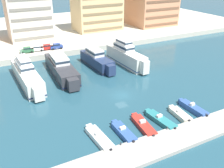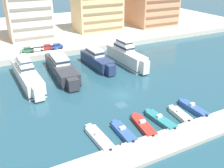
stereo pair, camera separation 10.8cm
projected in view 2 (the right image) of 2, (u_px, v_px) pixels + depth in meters
name	position (u px, v px, depth m)	size (l,w,h in m)	color
ground_plane	(122.00, 95.00, 56.73)	(400.00, 400.00, 0.00)	#234C5B
quay_promenade	(48.00, 30.00, 109.86)	(180.00, 70.00, 1.82)	beige
pier_dock	(175.00, 139.00, 41.93)	(120.00, 5.49, 0.67)	#A8A399
yacht_ivory_far_left	(27.00, 74.00, 61.76)	(4.94, 22.63, 8.09)	silver
yacht_charcoal_left	(61.00, 68.00, 66.67)	(5.51, 22.72, 6.72)	#333338
yacht_navy_mid_left	(97.00, 60.00, 71.87)	(4.91, 16.94, 6.88)	navy
yacht_ivory_center_left	(126.00, 56.00, 73.27)	(4.67, 19.32, 9.00)	silver
motorboat_white_far_left	(99.00, 138.00, 42.05)	(2.49, 8.20, 1.40)	white
motorboat_blue_left	(123.00, 132.00, 43.53)	(1.91, 7.11, 1.40)	#33569E
motorboat_red_mid_left	(143.00, 125.00, 45.41)	(2.63, 7.83, 1.38)	red
motorboat_teal_center_left	(160.00, 120.00, 46.98)	(2.63, 7.95, 1.40)	teal
motorboat_cream_center	(180.00, 114.00, 48.76)	(2.31, 6.21, 1.29)	beige
motorboat_blue_center_right	(193.00, 108.00, 50.58)	(1.88, 7.60, 1.63)	#33569E
car_green_far_left	(27.00, 50.00, 78.26)	(4.16, 2.03, 1.80)	#2D6642
car_white_left	(37.00, 48.00, 79.70)	(4.15, 2.02, 1.80)	white
car_red_mid_left	(47.00, 47.00, 81.03)	(4.17, 2.05, 1.80)	red
car_blue_center_left	(57.00, 46.00, 81.90)	(4.14, 1.99, 1.80)	#28428E
apartment_block_left	(28.00, 15.00, 91.66)	(15.29, 15.64, 18.97)	silver
apartment_block_mid_left	(97.00, 7.00, 103.33)	(19.21, 13.28, 20.75)	#E0BC84
apartment_block_center_left	(152.00, 6.00, 113.11)	(19.16, 17.51, 18.43)	tan
bollard_west	(121.00, 143.00, 39.94)	(0.20, 0.20, 0.61)	#2D2D33
bollard_west_mid	(167.00, 128.00, 43.78)	(0.20, 0.20, 0.61)	#2D2D33
bollard_east_mid	(206.00, 115.00, 47.61)	(0.20, 0.20, 0.61)	#2D2D33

